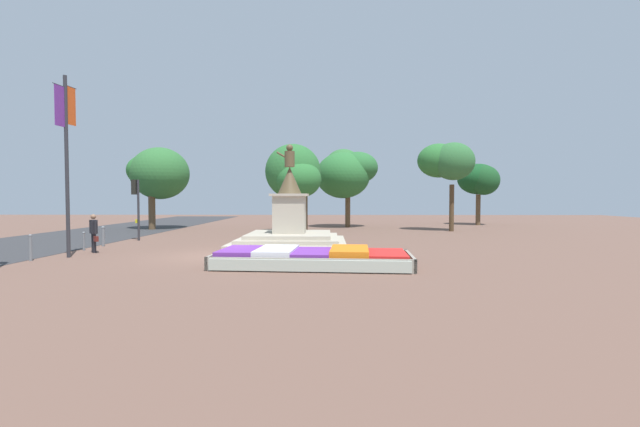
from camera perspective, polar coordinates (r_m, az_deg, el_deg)
name	(u,v)px	position (r m, az deg, el deg)	size (l,w,h in m)	color
ground_plane	(215,256)	(17.57, -13.87, -5.52)	(82.66, 82.66, 0.00)	brown
flower_planter	(312,258)	(14.55, -1.12, -5.98)	(6.80, 3.19, 0.62)	#38281C
statue_monument	(290,226)	(21.39, -4.05, -1.74)	(5.52, 5.52, 4.96)	#B2A894
traffic_light_mid_block	(136,198)	(25.14, -23.31, 1.85)	(0.41, 0.29, 3.29)	#2D2D33
banner_pole	(67,156)	(19.23, -30.71, 6.66)	(0.15, 1.28, 6.99)	#2D2D33
pedestrian_with_handbag	(94,231)	(20.32, -27.94, -2.10)	(0.57, 0.57, 1.62)	black
kerb_bollard_mid_a	(30,247)	(18.90, -34.17, -3.72)	(0.12, 0.12, 0.99)	slate
kerb_bollard_mid_b	(84,241)	(21.47, -28.97, -3.18)	(0.12, 0.12, 0.83)	slate
kerb_bollard_north	(103,236)	(22.90, -26.95, -2.65)	(0.15, 0.15, 0.96)	slate
park_tree_far_left	(346,172)	(33.93, 3.53, 5.53)	(4.87, 4.53, 6.23)	brown
park_tree_behind_statue	(157,173)	(34.18, -20.88, 5.08)	(4.52, 4.45, 6.06)	brown
park_tree_far_right	(446,161)	(31.27, 16.45, 6.68)	(3.80, 3.20, 6.13)	#4C3823
park_tree_street_side	(295,174)	(28.53, -3.39, 5.23)	(3.76, 3.85, 5.91)	#4C3823
park_tree_mid_canopy	(480,180)	(38.94, 20.55, 4.25)	(3.41, 3.48, 5.23)	brown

